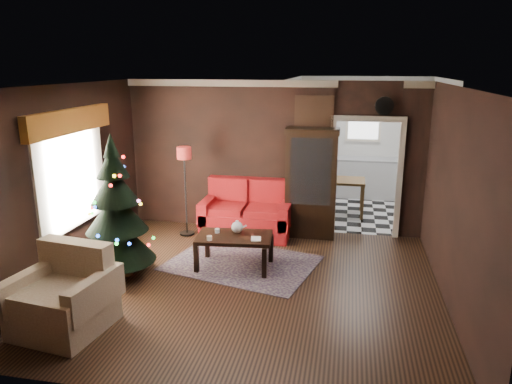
% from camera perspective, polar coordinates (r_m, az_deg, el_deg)
% --- Properties ---
extents(floor, '(5.50, 5.50, 0.00)m').
position_cam_1_polar(floor, '(7.04, -1.43, -10.97)').
color(floor, black).
rests_on(floor, ground).
extents(ceiling, '(5.50, 5.50, 0.00)m').
position_cam_1_polar(ceiling, '(6.33, -1.60, 12.44)').
color(ceiling, white).
rests_on(ceiling, ground).
extents(wall_back, '(5.50, 0.00, 5.50)m').
position_cam_1_polar(wall_back, '(8.94, 1.97, 4.16)').
color(wall_back, black).
rests_on(wall_back, ground).
extents(wall_front, '(5.50, 0.00, 5.50)m').
position_cam_1_polar(wall_front, '(4.27, -8.87, -8.40)').
color(wall_front, black).
rests_on(wall_front, ground).
extents(wall_left, '(0.00, 5.50, 5.50)m').
position_cam_1_polar(wall_left, '(7.62, -22.15, 1.12)').
color(wall_left, black).
rests_on(wall_left, ground).
extents(wall_right, '(0.00, 5.50, 5.50)m').
position_cam_1_polar(wall_right, '(6.54, 22.72, -1.09)').
color(wall_right, black).
rests_on(wall_right, ground).
extents(doorway, '(1.10, 0.10, 2.10)m').
position_cam_1_polar(doorway, '(8.91, 12.80, 1.45)').
color(doorway, silver).
rests_on(doorway, ground).
extents(left_window, '(0.05, 1.60, 1.40)m').
position_cam_1_polar(left_window, '(7.75, -21.15, 1.82)').
color(left_window, white).
rests_on(left_window, wall_left).
extents(valance, '(0.12, 2.10, 0.35)m').
position_cam_1_polar(valance, '(7.57, -21.22, 7.85)').
color(valance, '#9D5A1F').
rests_on(valance, wall_left).
extents(kitchen_floor, '(3.00, 3.00, 0.00)m').
position_cam_1_polar(kitchen_floor, '(10.64, 12.29, -2.18)').
color(kitchen_floor, silver).
rests_on(kitchen_floor, ground).
extents(kitchen_window, '(0.70, 0.06, 0.70)m').
position_cam_1_polar(kitchen_window, '(11.71, 12.65, 7.88)').
color(kitchen_window, white).
rests_on(kitchen_window, ground).
extents(rug, '(2.56, 2.12, 0.01)m').
position_cam_1_polar(rug, '(7.73, -1.68, -8.44)').
color(rug, '#4B3842').
rests_on(rug, ground).
extents(loveseat, '(1.70, 0.90, 1.00)m').
position_cam_1_polar(loveseat, '(8.80, -1.12, -2.05)').
color(loveseat, maroon).
rests_on(loveseat, ground).
extents(curio_cabinet, '(0.90, 0.45, 1.90)m').
position_cam_1_polar(curio_cabinet, '(8.73, 6.57, 0.78)').
color(curio_cabinet, black).
rests_on(curio_cabinet, ground).
extents(floor_lamp, '(0.37, 0.37, 1.64)m').
position_cam_1_polar(floor_lamp, '(8.82, -8.37, 0.06)').
color(floor_lamp, black).
rests_on(floor_lamp, ground).
extents(christmas_tree, '(1.39, 1.39, 2.05)m').
position_cam_1_polar(christmas_tree, '(7.26, -16.30, -1.88)').
color(christmas_tree, black).
rests_on(christmas_tree, ground).
extents(armchair, '(1.15, 1.15, 1.04)m').
position_cam_1_polar(armchair, '(6.22, -22.06, -11.13)').
color(armchair, '#D7AE84').
rests_on(armchair, ground).
extents(coffee_table, '(1.20, 0.79, 0.51)m').
position_cam_1_polar(coffee_table, '(7.50, -2.57, -7.03)').
color(coffee_table, black).
rests_on(coffee_table, rug).
extents(teapot, '(0.21, 0.21, 0.20)m').
position_cam_1_polar(teapot, '(7.49, -2.26, -4.16)').
color(teapot, white).
rests_on(teapot, coffee_table).
extents(cup_a, '(0.09, 0.09, 0.07)m').
position_cam_1_polar(cup_a, '(7.53, -4.63, -4.61)').
color(cup_a, white).
rests_on(cup_a, coffee_table).
extents(cup_b, '(0.08, 0.08, 0.07)m').
position_cam_1_polar(cup_b, '(7.24, -5.56, -5.46)').
color(cup_b, silver).
rests_on(cup_b, coffee_table).
extents(book, '(0.15, 0.04, 0.20)m').
position_cam_1_polar(book, '(7.21, -0.59, -4.90)').
color(book, '#937057').
rests_on(book, coffee_table).
extents(wall_clock, '(0.32, 0.32, 0.06)m').
position_cam_1_polar(wall_clock, '(8.67, 15.00, 9.86)').
color(wall_clock, silver).
rests_on(wall_clock, wall_back).
extents(painting, '(0.62, 0.05, 0.52)m').
position_cam_1_polar(painting, '(8.69, 6.93, 9.41)').
color(painting, tan).
rests_on(painting, wall_back).
extents(kitchen_counter, '(1.80, 0.60, 0.90)m').
position_cam_1_polar(kitchen_counter, '(11.68, 12.33, 1.64)').
color(kitchen_counter, silver).
rests_on(kitchen_counter, ground).
extents(kitchen_table, '(0.70, 0.70, 0.75)m').
position_cam_1_polar(kitchen_table, '(10.24, 10.75, -0.59)').
color(kitchen_table, brown).
rests_on(kitchen_table, ground).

